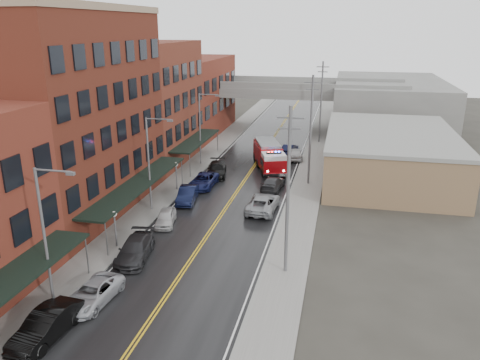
# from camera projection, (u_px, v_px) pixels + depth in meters

# --- Properties ---
(road) EXTENTS (11.00, 160.00, 0.02)m
(road) POSITION_uv_depth(u_px,v_px,m) (235.00, 195.00, 48.92)
(road) COLOR black
(road) RESTS_ON ground
(sidewalk_left) EXTENTS (3.00, 160.00, 0.15)m
(sidewalk_left) POSITION_uv_depth(u_px,v_px,m) (169.00, 189.00, 50.40)
(sidewalk_left) COLOR slate
(sidewalk_left) RESTS_ON ground
(sidewalk_right) EXTENTS (3.00, 160.00, 0.15)m
(sidewalk_right) POSITION_uv_depth(u_px,v_px,m) (305.00, 199.00, 47.39)
(sidewalk_right) COLOR slate
(sidewalk_right) RESTS_ON ground
(curb_left) EXTENTS (0.30, 160.00, 0.15)m
(curb_left) POSITION_uv_depth(u_px,v_px,m) (184.00, 190.00, 50.06)
(curb_left) COLOR gray
(curb_left) RESTS_ON ground
(curb_right) EXTENTS (0.30, 160.00, 0.15)m
(curb_right) POSITION_uv_depth(u_px,v_px,m) (289.00, 198.00, 47.73)
(curb_right) COLOR gray
(curb_right) RESTS_ON ground
(brick_building_b) EXTENTS (9.00, 20.00, 18.00)m
(brick_building_b) POSITION_uv_depth(u_px,v_px,m) (74.00, 117.00, 42.34)
(brick_building_b) COLOR #522115
(brick_building_b) RESTS_ON ground
(brick_building_c) EXTENTS (9.00, 15.00, 15.00)m
(brick_building_c) POSITION_uv_depth(u_px,v_px,m) (151.00, 103.00, 59.03)
(brick_building_c) COLOR #5E261C
(brick_building_c) RESTS_ON ground
(brick_building_far) EXTENTS (9.00, 20.00, 12.00)m
(brick_building_far) POSITION_uv_depth(u_px,v_px,m) (194.00, 96.00, 75.72)
(brick_building_far) COLOR brown
(brick_building_far) RESTS_ON ground
(tan_building) EXTENTS (14.00, 22.00, 5.00)m
(tan_building) POSITION_uv_depth(u_px,v_px,m) (389.00, 156.00, 54.11)
(tan_building) COLOR #876448
(tan_building) RESTS_ON ground
(right_far_block) EXTENTS (18.00, 30.00, 8.00)m
(right_far_block) POSITION_uv_depth(u_px,v_px,m) (388.00, 103.00, 81.02)
(right_far_block) COLOR slate
(right_far_block) RESTS_ON ground
(awning_1) EXTENTS (2.60, 18.00, 3.09)m
(awning_1) POSITION_uv_depth(u_px,v_px,m) (139.00, 184.00, 43.04)
(awning_1) COLOR black
(awning_1) RESTS_ON ground
(awning_2) EXTENTS (2.60, 13.00, 3.09)m
(awning_2) POSITION_uv_depth(u_px,v_px,m) (196.00, 140.00, 59.25)
(awning_2) COLOR black
(awning_2) RESTS_ON ground
(globe_lamp_1) EXTENTS (0.44, 0.44, 3.12)m
(globe_lamp_1) POSITION_uv_depth(u_px,v_px,m) (115.00, 221.00, 36.54)
(globe_lamp_1) COLOR #59595B
(globe_lamp_1) RESTS_ON ground
(globe_lamp_2) EXTENTS (0.44, 0.44, 3.12)m
(globe_lamp_2) POSITION_uv_depth(u_px,v_px,m) (176.00, 170.00, 49.51)
(globe_lamp_2) COLOR #59595B
(globe_lamp_2) RESTS_ON ground
(street_lamp_0) EXTENTS (2.64, 0.22, 9.00)m
(street_lamp_0) POSITION_uv_depth(u_px,v_px,m) (47.00, 228.00, 28.25)
(street_lamp_0) COLOR #59595B
(street_lamp_0) RESTS_ON ground
(street_lamp_1) EXTENTS (2.64, 0.22, 9.00)m
(street_lamp_1) POSITION_uv_depth(u_px,v_px,m) (151.00, 159.00, 43.08)
(street_lamp_1) COLOR #59595B
(street_lamp_1) RESTS_ON ground
(street_lamp_2) EXTENTS (2.64, 0.22, 9.00)m
(street_lamp_2) POSITION_uv_depth(u_px,v_px,m) (202.00, 124.00, 57.91)
(street_lamp_2) COLOR #59595B
(street_lamp_2) RESTS_ON ground
(utility_pole_0) EXTENTS (1.80, 0.24, 12.00)m
(utility_pole_0) POSITION_uv_depth(u_px,v_px,m) (288.00, 190.00, 31.55)
(utility_pole_0) COLOR #59595B
(utility_pole_0) RESTS_ON ground
(utility_pole_1) EXTENTS (1.80, 0.24, 12.00)m
(utility_pole_1) POSITION_uv_depth(u_px,v_px,m) (311.00, 129.00, 50.09)
(utility_pole_1) COLOR #59595B
(utility_pole_1) RESTS_ON ground
(utility_pole_2) EXTENTS (1.80, 0.24, 12.00)m
(utility_pole_2) POSITION_uv_depth(u_px,v_px,m) (321.00, 101.00, 68.62)
(utility_pole_2) COLOR #59595B
(utility_pole_2) RESTS_ON ground
(overpass) EXTENTS (40.00, 10.00, 7.50)m
(overpass) POSITION_uv_depth(u_px,v_px,m) (279.00, 95.00, 76.69)
(overpass) COLOR slate
(overpass) RESTS_ON ground
(fire_truck) EXTENTS (5.57, 9.10, 3.17)m
(fire_truck) POSITION_uv_depth(u_px,v_px,m) (269.00, 155.00, 57.22)
(fire_truck) COLOR #95060B
(fire_truck) RESTS_ON ground
(parked_car_left_1) EXTENTS (2.09, 5.09, 1.64)m
(parked_car_left_1) POSITION_uv_depth(u_px,v_px,m) (46.00, 326.00, 26.25)
(parked_car_left_1) COLOR black
(parked_car_left_1) RESTS_ON ground
(parked_car_left_2) EXTENTS (2.60, 4.99, 1.34)m
(parked_car_left_2) POSITION_uv_depth(u_px,v_px,m) (93.00, 293.00, 29.68)
(parked_car_left_2) COLOR #A0A2A8
(parked_car_left_2) RESTS_ON ground
(parked_car_left_3) EXTENTS (2.94, 5.57, 1.54)m
(parked_car_left_3) POSITION_uv_depth(u_px,v_px,m) (135.00, 249.00, 35.29)
(parked_car_left_3) COLOR black
(parked_car_left_3) RESTS_ON ground
(parked_car_left_4) EXTENTS (2.34, 4.14, 1.33)m
(parked_car_left_4) POSITION_uv_depth(u_px,v_px,m) (166.00, 217.00, 41.43)
(parked_car_left_4) COLOR #B4B4B4
(parked_car_left_4) RESTS_ON ground
(parked_car_left_5) EXTENTS (2.25, 4.84, 1.53)m
(parked_car_left_5) POSITION_uv_depth(u_px,v_px,m) (188.00, 195.00, 46.74)
(parked_car_left_5) COLOR black
(parked_car_left_5) RESTS_ON ground
(parked_car_left_6) EXTENTS (2.44, 5.20, 1.44)m
(parked_car_left_6) POSITION_uv_depth(u_px,v_px,m) (204.00, 181.00, 51.09)
(parked_car_left_6) COLOR #121744
(parked_car_left_6) RESTS_ON ground
(parked_car_left_7) EXTENTS (3.20, 5.63, 1.54)m
(parked_car_left_7) POSITION_uv_depth(u_px,v_px,m) (217.00, 169.00, 54.94)
(parked_car_left_7) COLOR black
(parked_car_left_7) RESTS_ON ground
(parked_car_right_0) EXTENTS (2.81, 5.74, 1.57)m
(parked_car_right_0) POSITION_uv_depth(u_px,v_px,m) (263.00, 203.00, 44.49)
(parked_car_right_0) COLOR gray
(parked_car_right_0) RESTS_ON ground
(parked_car_right_1) EXTENTS (2.37, 4.94, 1.39)m
(parked_car_right_1) POSITION_uv_depth(u_px,v_px,m) (273.00, 183.00, 50.28)
(parked_car_right_1) COLOR #2B2C2E
(parked_car_right_1) RESTS_ON ground
(parked_car_right_2) EXTENTS (2.55, 4.71, 1.52)m
(parked_car_right_2) POSITION_uv_depth(u_px,v_px,m) (295.00, 154.00, 61.63)
(parked_car_right_2) COLOR #BCBCBC
(parked_car_right_2) RESTS_ON ground
(parked_car_right_3) EXTENTS (2.16, 4.25, 1.34)m
(parked_car_right_3) POSITION_uv_depth(u_px,v_px,m) (290.00, 149.00, 64.46)
(parked_car_right_3) COLOR black
(parked_car_right_3) RESTS_ON ground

